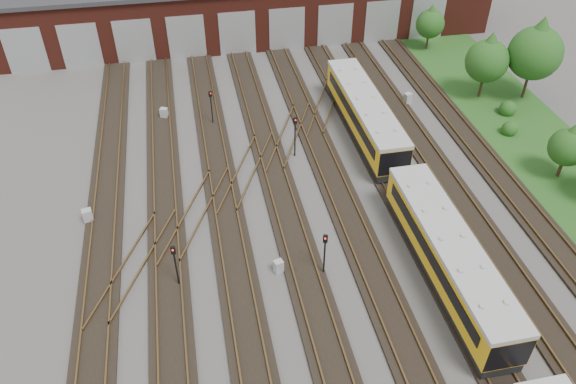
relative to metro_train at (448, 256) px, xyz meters
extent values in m
plane|color=#4B4846|center=(-6.00, -1.46, -1.81)|extent=(120.00, 120.00, 0.00)
cube|color=black|center=(-20.00, -1.46, -1.72)|extent=(2.40, 70.00, 0.18)
cube|color=brown|center=(-20.72, -1.46, -1.55)|extent=(0.10, 70.00, 0.15)
cube|color=brown|center=(-19.28, -1.46, -1.55)|extent=(0.10, 70.00, 0.15)
cube|color=black|center=(-16.00, -1.46, -1.72)|extent=(2.40, 70.00, 0.18)
cube|color=brown|center=(-16.72, -1.46, -1.55)|extent=(0.10, 70.00, 0.15)
cube|color=brown|center=(-15.28, -1.46, -1.55)|extent=(0.10, 70.00, 0.15)
cube|color=black|center=(-12.00, -1.46, -1.72)|extent=(2.40, 70.00, 0.18)
cube|color=brown|center=(-12.72, -1.46, -1.55)|extent=(0.10, 70.00, 0.15)
cube|color=brown|center=(-11.28, -1.46, -1.55)|extent=(0.10, 70.00, 0.15)
cube|color=black|center=(-8.00, -1.46, -1.72)|extent=(2.40, 70.00, 0.18)
cube|color=brown|center=(-8.72, -1.46, -1.55)|extent=(0.10, 70.00, 0.15)
cube|color=brown|center=(-7.28, -1.46, -1.55)|extent=(0.10, 70.00, 0.15)
cube|color=black|center=(-4.00, -1.46, -1.72)|extent=(2.40, 70.00, 0.18)
cube|color=brown|center=(-4.72, -1.46, -1.55)|extent=(0.10, 70.00, 0.15)
cube|color=brown|center=(-3.28, -1.46, -1.55)|extent=(0.10, 70.00, 0.15)
cube|color=black|center=(0.00, -1.46, -1.72)|extent=(2.40, 70.00, 0.18)
cube|color=brown|center=(-0.72, -1.46, -1.55)|extent=(0.10, 70.00, 0.15)
cube|color=brown|center=(0.72, -1.46, -1.55)|extent=(0.10, 70.00, 0.15)
cube|color=black|center=(4.00, -1.46, -1.72)|extent=(2.40, 70.00, 0.18)
cube|color=brown|center=(3.28, -1.46, -1.55)|extent=(0.10, 70.00, 0.15)
cube|color=brown|center=(4.72, -1.46, -1.55)|extent=(0.10, 70.00, 0.15)
cube|color=brown|center=(7.28, -1.46, -1.55)|extent=(0.10, 70.00, 0.15)
cube|color=brown|center=(-14.00, 8.54, -1.55)|extent=(5.40, 9.62, 0.15)
cube|color=brown|center=(-10.00, 12.54, -1.55)|extent=(5.40, 9.62, 0.15)
cube|color=brown|center=(-6.00, 16.54, -1.55)|extent=(5.40, 9.62, 0.15)
cube|color=brown|center=(-18.00, 4.54, -1.55)|extent=(5.40, 9.62, 0.15)
cube|color=brown|center=(-2.00, 20.54, -1.55)|extent=(5.40, 9.62, 0.15)
cube|color=#571E15|center=(-6.00, 38.54, 1.19)|extent=(50.00, 12.00, 6.00)
cube|color=#9B9DA0|center=(-28.00, 32.52, 0.39)|extent=(3.60, 0.12, 4.40)
cube|color=#9B9DA0|center=(-23.00, 32.52, 0.39)|extent=(3.60, 0.12, 4.40)
cube|color=#9B9DA0|center=(-18.00, 32.52, 0.39)|extent=(3.60, 0.12, 4.40)
cube|color=#9B9DA0|center=(-13.00, 32.52, 0.39)|extent=(3.60, 0.12, 4.40)
cube|color=#9B9DA0|center=(-8.00, 32.52, 0.39)|extent=(3.60, 0.12, 4.40)
cube|color=#9B9DA0|center=(-3.00, 32.52, 0.39)|extent=(3.60, 0.12, 4.40)
cube|color=#9B9DA0|center=(2.00, 32.52, 0.39)|extent=(3.60, 0.12, 4.40)
cube|color=#9B9DA0|center=(7.00, 32.52, 0.39)|extent=(3.60, 0.12, 4.40)
cube|color=#9B9DA0|center=(12.00, 32.52, 0.39)|extent=(3.60, 0.12, 4.40)
cube|color=#20511B|center=(13.00, 8.54, -1.78)|extent=(8.00, 55.00, 0.05)
cube|color=black|center=(0.00, 0.00, -1.20)|extent=(2.17, 13.95, 0.56)
cube|color=#E99E0C|center=(0.00, 0.00, 0.10)|extent=(2.45, 13.95, 2.05)
cube|color=#B9B9B4|center=(0.00, 0.00, 1.27)|extent=(2.54, 13.95, 0.28)
cube|color=black|center=(-1.23, 0.00, 0.34)|extent=(0.08, 12.27, 0.79)
cube|color=black|center=(1.23, 0.00, 0.34)|extent=(0.08, 12.27, 0.79)
cube|color=black|center=(0.00, 16.00, -1.20)|extent=(2.17, 13.95, 0.56)
cube|color=#E99E0C|center=(0.00, 16.00, 0.10)|extent=(2.45, 13.95, 2.05)
cube|color=#B9B9B4|center=(0.00, 16.00, 1.27)|extent=(2.54, 13.95, 0.28)
cube|color=black|center=(-1.23, 16.00, 0.34)|extent=(0.08, 12.27, 0.79)
cube|color=black|center=(1.23, 16.00, 0.34)|extent=(0.08, 12.27, 0.79)
cylinder|color=black|center=(-15.42, 2.44, -0.49)|extent=(0.10, 0.10, 2.63)
cube|color=black|center=(-15.42, 2.44, 1.08)|extent=(0.27, 0.18, 0.51)
sphere|color=red|center=(-15.42, 2.34, 1.19)|extent=(0.12, 0.12, 0.12)
cylinder|color=black|center=(-11.80, 19.73, -0.51)|extent=(0.09, 0.09, 2.60)
cube|color=black|center=(-11.80, 19.73, 1.03)|extent=(0.27, 0.22, 0.47)
sphere|color=red|center=(-11.80, 19.64, 1.12)|extent=(0.11, 0.11, 0.11)
cylinder|color=black|center=(-6.07, 13.98, -0.37)|extent=(0.10, 0.10, 2.87)
cube|color=black|center=(-6.07, 13.98, 1.33)|extent=(0.27, 0.17, 0.52)
sphere|color=red|center=(-6.07, 13.88, 1.43)|extent=(0.12, 0.12, 0.12)
cylinder|color=black|center=(-6.91, 1.68, -0.50)|extent=(0.10, 0.10, 2.62)
cube|color=black|center=(-6.91, 1.68, 1.07)|extent=(0.30, 0.25, 0.52)
sphere|color=red|center=(-6.91, 1.58, 1.18)|extent=(0.13, 0.13, 0.13)
cube|color=#AFB1B4|center=(-21.00, 9.22, -1.29)|extent=(0.70, 0.62, 1.02)
cube|color=#AFB1B4|center=(-15.71, 21.46, -1.33)|extent=(0.72, 0.67, 0.96)
cube|color=#AFB1B4|center=(-9.52, 2.37, -1.37)|extent=(0.64, 0.58, 0.88)
cube|color=#AFB1B4|center=(0.51, 18.62, -1.25)|extent=(0.81, 0.74, 1.12)
cube|color=#AFB1B4|center=(5.19, 19.73, -1.30)|extent=(0.74, 0.68, 1.02)
cylinder|color=#372619|center=(11.91, 19.64, -0.86)|extent=(0.23, 0.23, 1.89)
sphere|color=#1C4D16|center=(11.91, 19.64, 1.66)|extent=(3.68, 3.68, 3.68)
cone|color=#1C4D16|center=(11.91, 19.64, 2.98)|extent=(3.16, 3.16, 2.63)
cylinder|color=#372619|center=(11.15, 29.96, -1.08)|extent=(0.21, 0.21, 1.46)
sphere|color=#1C4D16|center=(11.15, 29.96, 0.87)|extent=(2.84, 2.84, 2.84)
cone|color=#1C4D16|center=(11.15, 29.96, 1.88)|extent=(2.43, 2.43, 2.03)
cylinder|color=#372619|center=(15.63, 18.71, -0.64)|extent=(0.23, 0.23, 2.33)
sphere|color=#1C4D16|center=(15.63, 18.71, 2.47)|extent=(4.54, 4.54, 4.54)
cone|color=#1C4D16|center=(15.63, 18.71, 4.09)|extent=(3.89, 3.89, 3.24)
cylinder|color=#372619|center=(12.24, 7.65, -1.11)|extent=(0.25, 0.25, 1.40)
sphere|color=#1C4D16|center=(12.24, 7.65, 0.77)|extent=(2.73, 2.73, 2.73)
cone|color=#1C4D16|center=(12.24, 7.65, 1.74)|extent=(2.34, 2.34, 1.95)
sphere|color=#1C4D16|center=(11.55, 13.58, -1.17)|extent=(1.28, 1.28, 1.28)
sphere|color=#1C4D16|center=(12.92, 16.47, -1.10)|extent=(1.42, 1.42, 1.42)
camera|label=1|loc=(-13.52, -20.48, 23.12)|focal=35.00mm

